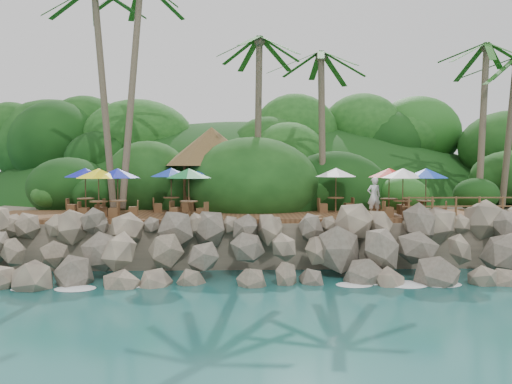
{
  "coord_description": "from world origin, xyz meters",
  "views": [
    {
      "loc": [
        -0.88,
        -20.27,
        4.83
      ],
      "look_at": [
        0.0,
        6.0,
        3.4
      ],
      "focal_mm": 37.06,
      "sensor_mm": 36.0,
      "label": 1
    }
  ],
  "objects": [
    {
      "name": "land_base",
      "position": [
        0.0,
        16.0,
        1.05
      ],
      "size": [
        32.0,
        25.2,
        2.1
      ],
      "primitive_type": "cube",
      "color": "gray",
      "rests_on": "ground"
    },
    {
      "name": "palapa",
      "position": [
        -2.4,
        9.95,
        5.79
      ],
      "size": [
        5.48,
        5.48,
        4.6
      ],
      "color": "brown",
      "rests_on": "ground"
    },
    {
      "name": "seawall",
      "position": [
        0.0,
        2.0,
        1.15
      ],
      "size": [
        29.0,
        4.0,
        2.3
      ],
      "primitive_type": null,
      "color": "gray",
      "rests_on": "ground"
    },
    {
      "name": "ground",
      "position": [
        0.0,
        0.0,
        0.0
      ],
      "size": [
        140.0,
        140.0,
        0.0
      ],
      "primitive_type": "plane",
      "color": "#19514F",
      "rests_on": "ground"
    },
    {
      "name": "waiter",
      "position": [
        5.69,
        5.03,
        3.23
      ],
      "size": [
        0.74,
        0.54,
        1.86
      ],
      "primitive_type": "imported",
      "rotation": [
        0.0,
        0.0,
        3.29
      ],
      "color": "silver",
      "rests_on": "terrace"
    },
    {
      "name": "terrace",
      "position": [
        0.0,
        6.0,
        2.2
      ],
      "size": [
        26.0,
        5.0,
        0.2
      ],
      "primitive_type": "cube",
      "color": "brown",
      "rests_on": "land_base"
    },
    {
      "name": "railing",
      "position": [
        10.8,
        3.65,
        2.91
      ],
      "size": [
        8.3,
        0.1,
        1.0
      ],
      "color": "brown",
      "rests_on": "terrace"
    },
    {
      "name": "palms",
      "position": [
        2.72,
        8.89,
        12.34
      ],
      "size": [
        28.62,
        6.74,
        14.13
      ],
      "color": "brown",
      "rests_on": "ground"
    },
    {
      "name": "jungle_foliage",
      "position": [
        0.0,
        15.0,
        0.0
      ],
      "size": [
        44.0,
        16.0,
        12.0
      ],
      "primitive_type": null,
      "color": "#143811",
      "rests_on": "ground"
    },
    {
      "name": "foam_line",
      "position": [
        0.0,
        0.3,
        0.03
      ],
      "size": [
        25.2,
        0.8,
        0.06
      ],
      "color": "white",
      "rests_on": "ground"
    },
    {
      "name": "dining_clusters",
      "position": [
        -0.71,
        5.66,
        4.2
      ],
      "size": [
        18.7,
        5.32,
        2.29
      ],
      "color": "brown",
      "rests_on": "terrace"
    },
    {
      "name": "jungle_hill",
      "position": [
        0.0,
        23.5,
        0.0
      ],
      "size": [
        44.8,
        28.0,
        15.4
      ],
      "primitive_type": "ellipsoid",
      "color": "#143811",
      "rests_on": "ground"
    }
  ]
}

